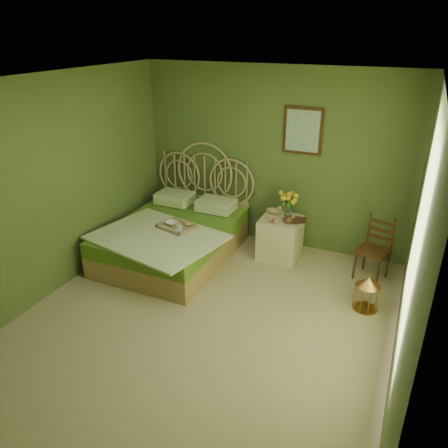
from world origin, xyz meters
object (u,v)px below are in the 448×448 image
at_px(bed, 175,235).
at_px(birdcage, 367,294).
at_px(chair, 375,244).
at_px(nightstand, 281,234).

distance_m(bed, birdcage, 2.74).
xyz_separation_m(bed, chair, (2.68, 0.56, 0.15)).
relative_size(bed, birdcage, 5.34).
bearing_deg(nightstand, chair, -0.05).
height_order(nightstand, birdcage, nightstand).
height_order(bed, birdcage, bed).
bearing_deg(bed, chair, 11.89).
height_order(chair, birdcage, chair).
distance_m(bed, chair, 2.74).
bearing_deg(nightstand, bed, -158.19).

